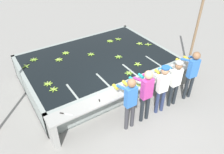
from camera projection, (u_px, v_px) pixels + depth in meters
name	position (u px, v px, depth m)	size (l,w,h in m)	color
ground_plane	(134.00, 112.00, 6.81)	(80.00, 80.00, 0.00)	gray
wash_tank	(97.00, 68.00, 8.09)	(5.15, 3.62, 0.86)	gray
work_ledge	(130.00, 93.00, 6.59)	(5.15, 0.45, 0.86)	#9E9E99
worker_0	(130.00, 99.00, 5.75)	(0.42, 0.72, 1.71)	#38383D
worker_1	(146.00, 91.00, 5.98)	(0.42, 0.73, 1.75)	#1E2328
worker_2	(162.00, 85.00, 6.29)	(0.46, 0.74, 1.65)	navy
worker_3	(175.00, 80.00, 6.56)	(0.43, 0.72, 1.61)	#1E2328
worker_4	(192.00, 71.00, 6.80)	(0.45, 0.74, 1.74)	#1E2328
banana_bunch_floating_0	(34.00, 60.00, 7.69)	(0.27, 0.28, 0.08)	#75A333
banana_bunch_floating_1	(66.00, 53.00, 8.07)	(0.28, 0.27, 0.08)	#8CB738
banana_bunch_floating_2	(148.00, 44.00, 8.62)	(0.25, 0.25, 0.08)	#8CB738
banana_bunch_floating_3	(59.00, 60.00, 7.69)	(0.28, 0.28, 0.08)	#93BC3D
banana_bunch_floating_4	(118.00, 57.00, 7.84)	(0.28, 0.28, 0.08)	#75A333
banana_bunch_floating_5	(91.00, 54.00, 7.99)	(0.28, 0.28, 0.08)	#7FAD33
banana_bunch_floating_6	(140.00, 44.00, 8.68)	(0.27, 0.28, 0.08)	#93BC3D
banana_bunch_floating_7	(48.00, 84.00, 6.56)	(0.28, 0.28, 0.08)	#93BC3D
banana_bunch_floating_8	(138.00, 64.00, 7.44)	(0.28, 0.27, 0.08)	#8CB738
banana_bunch_floating_9	(118.00, 39.00, 9.01)	(0.28, 0.26, 0.08)	#7FAD33
banana_bunch_floating_10	(54.00, 89.00, 6.34)	(0.28, 0.26, 0.08)	#8CB738
banana_bunch_floating_11	(26.00, 66.00, 7.34)	(0.28, 0.28, 0.08)	#75A333
banana_bunch_floating_12	(110.00, 41.00, 8.86)	(0.28, 0.28, 0.08)	#8CB738
banana_bunch_floating_13	(129.00, 73.00, 7.01)	(0.26, 0.28, 0.08)	#75A333
banana_bunch_ledge_0	(139.00, 85.00, 6.49)	(0.28, 0.28, 0.08)	#75A333
knife_0	(99.00, 99.00, 6.01)	(0.15, 0.34, 0.02)	silver
knife_1	(64.00, 114.00, 5.55)	(0.26, 0.27, 0.02)	silver
support_post_right	(196.00, 31.00, 7.92)	(0.09, 0.09, 3.20)	#846647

